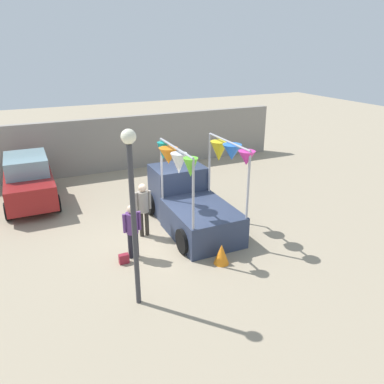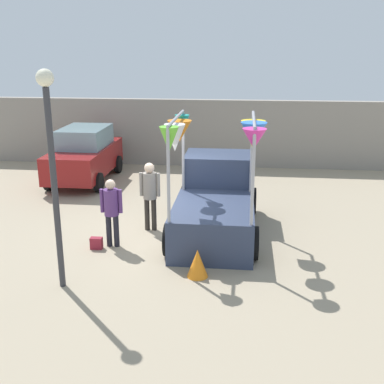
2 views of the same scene
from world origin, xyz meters
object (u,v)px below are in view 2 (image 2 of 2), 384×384
person_customer (111,207)px  vendor_truck (216,196)px  handbag (96,243)px  person_vendor (150,190)px  folded_kite_bundle_tangerine (197,263)px  parked_car (85,154)px  street_lamp (51,152)px

person_customer → vendor_truck: bearing=29.4°
vendor_truck → handbag: 3.22m
person_customer → person_vendor: bearing=58.7°
folded_kite_bundle_tangerine → parked_car: bearing=123.8°
person_vendor → handbag: bearing=-127.9°
handbag → person_vendor: bearing=52.1°
vendor_truck → folded_kite_bundle_tangerine: bearing=-94.5°
parked_car → street_lamp: (2.01, -7.65, 1.79)m
parked_car → handbag: parked_car is taller
vendor_truck → folded_kite_bundle_tangerine: (-0.21, -2.70, -0.62)m
handbag → street_lamp: size_ratio=0.07×
vendor_truck → person_customer: size_ratio=2.49×
street_lamp → folded_kite_bundle_tangerine: (2.64, 0.69, -2.43)m
person_vendor → street_lamp: 3.78m
person_customer → street_lamp: bearing=-103.3°
person_customer → street_lamp: (-0.48, -2.05, 1.73)m
person_customer → street_lamp: street_lamp is taller
street_lamp → folded_kite_bundle_tangerine: size_ratio=7.04×
vendor_truck → person_customer: bearing=-150.6°
handbag → folded_kite_bundle_tangerine: (2.51, -1.16, 0.16)m
vendor_truck → street_lamp: (-2.85, -3.39, 1.81)m
person_customer → person_vendor: person_vendor is taller
handbag → street_lamp: street_lamp is taller
vendor_truck → person_vendor: bearing=-173.4°
parked_car → handbag: size_ratio=14.29×
vendor_truck → person_vendor: size_ratio=2.30×
parked_car → handbag: 6.23m
vendor_truck → handbag: bearing=-150.5°
parked_car → person_vendor: parked_car is taller
parked_car → person_vendor: size_ratio=2.23×
vendor_truck → person_vendor: (-1.68, -0.19, 0.17)m
parked_car → folded_kite_bundle_tangerine: (4.65, -6.96, -0.64)m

